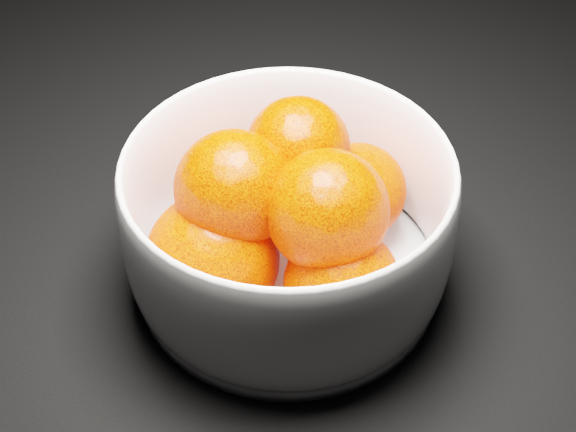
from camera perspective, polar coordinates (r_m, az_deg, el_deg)
The scene contains 2 objects.
bowl at distance 0.56m, azimuth -0.00°, elevation -0.42°, with size 0.23×0.23×0.11m.
orange_pile at distance 0.55m, azimuth -0.57°, elevation 0.07°, with size 0.19×0.19×0.13m.
Camera 1 is at (-0.05, -0.27, 0.45)m, focal length 50.00 mm.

